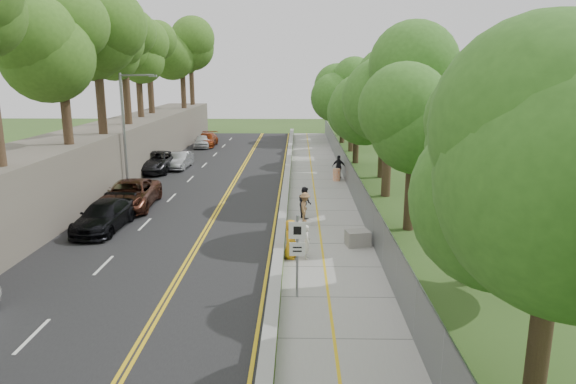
% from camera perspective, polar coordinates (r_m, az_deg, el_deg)
% --- Properties ---
extents(ground, '(140.00, 140.00, 0.00)m').
position_cam_1_polar(ground, '(21.94, -1.74, -8.37)').
color(ground, '#33511E').
rests_on(ground, ground).
extents(road, '(11.20, 66.00, 0.04)m').
position_cam_1_polar(road, '(36.85, -8.99, 0.44)').
color(road, black).
rests_on(road, ground).
extents(sidewalk, '(4.20, 66.00, 0.05)m').
position_cam_1_polar(sidewalk, '(36.30, 3.46, 0.40)').
color(sidewalk, gray).
rests_on(sidewalk, ground).
extents(jersey_barrier, '(0.42, 66.00, 0.60)m').
position_cam_1_polar(jersey_barrier, '(36.22, -0.18, 0.84)').
color(jersey_barrier, '#7AE415').
rests_on(jersey_barrier, ground).
extents(rock_embankment, '(5.00, 66.00, 4.00)m').
position_cam_1_polar(rock_embankment, '(38.73, -21.00, 3.33)').
color(rock_embankment, '#595147').
rests_on(rock_embankment, ground).
extents(chainlink_fence, '(0.04, 66.00, 2.00)m').
position_cam_1_polar(chainlink_fence, '(36.25, 6.80, 1.89)').
color(chainlink_fence, slate).
rests_on(chainlink_fence, ground).
extents(trees_embankment, '(6.40, 66.00, 13.00)m').
position_cam_1_polar(trees_embankment, '(38.14, -21.37, 16.01)').
color(trees_embankment, '#457822').
rests_on(trees_embankment, rock_embankment).
extents(trees_fenceside, '(7.00, 66.00, 14.00)m').
position_cam_1_polar(trees_fenceside, '(35.88, 10.87, 11.29)').
color(trees_fenceside, '#3E7926').
rests_on(trees_fenceside, ground).
extents(streetlight, '(2.52, 0.22, 8.00)m').
position_cam_1_polar(streetlight, '(36.41, -17.46, 7.22)').
color(streetlight, gray).
rests_on(streetlight, ground).
extents(signpost, '(0.62, 0.09, 3.10)m').
position_cam_1_polar(signpost, '(18.40, 1.04, -6.17)').
color(signpost, gray).
rests_on(signpost, sidewalk).
extents(construction_barrel, '(0.56, 0.56, 0.92)m').
position_cam_1_polar(construction_barrel, '(38.75, 5.42, 1.92)').
color(construction_barrel, '#EA5409').
rests_on(construction_barrel, sidewalk).
extents(concrete_block, '(1.22, 1.01, 0.72)m').
position_cam_1_polar(concrete_block, '(24.52, 7.75, -5.11)').
color(concrete_block, slate).
rests_on(concrete_block, sidewalk).
extents(car_2, '(3.03, 6.04, 1.64)m').
position_cam_1_polar(car_2, '(32.25, -17.08, -0.28)').
color(car_2, '#4D2519').
rests_on(car_2, road).
extents(car_3, '(2.25, 5.12, 1.46)m').
position_cam_1_polar(car_3, '(28.29, -19.76, -2.52)').
color(car_3, black).
rests_on(car_3, road).
extents(car_4, '(2.10, 4.61, 1.53)m').
position_cam_1_polar(car_4, '(33.28, -17.65, -0.01)').
color(car_4, tan).
rests_on(car_4, road).
extents(car_5, '(1.62, 4.23, 1.37)m').
position_cam_1_polar(car_5, '(44.60, -11.94, 3.47)').
color(car_5, '#9EA0A6').
rests_on(car_5, road).
extents(car_6, '(2.96, 5.97, 1.63)m').
position_cam_1_polar(car_6, '(43.58, -14.43, 3.28)').
color(car_6, black).
rests_on(car_6, road).
extents(car_7, '(2.08, 5.01, 1.45)m').
position_cam_1_polar(car_7, '(57.41, -9.01, 5.76)').
color(car_7, '#963A16').
rests_on(car_7, road).
extents(car_8, '(2.07, 4.24, 1.39)m').
position_cam_1_polar(car_8, '(56.52, -9.52, 5.59)').
color(car_8, silver).
rests_on(car_8, road).
extents(painter_0, '(0.77, 0.98, 1.76)m').
position_cam_1_polar(painter_0, '(22.53, 0.28, -5.25)').
color(painter_0, gold).
rests_on(painter_0, sidewalk).
extents(painter_1, '(0.43, 0.60, 1.53)m').
position_cam_1_polar(painter_1, '(22.57, 2.07, -5.54)').
color(painter_1, white).
rests_on(painter_1, sidewalk).
extents(painter_2, '(0.97, 1.07, 1.78)m').
position_cam_1_polar(painter_2, '(28.68, 1.87, -1.17)').
color(painter_2, black).
rests_on(painter_2, sidewalk).
extents(painter_3, '(0.68, 1.09, 1.63)m').
position_cam_1_polar(painter_3, '(28.00, 1.89, -1.69)').
color(painter_3, '#9A6E46').
rests_on(painter_3, sidewalk).
extents(person_far, '(1.12, 0.71, 1.78)m').
position_cam_1_polar(person_far, '(39.60, 5.67, 2.79)').
color(person_far, black).
rests_on(person_far, sidewalk).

